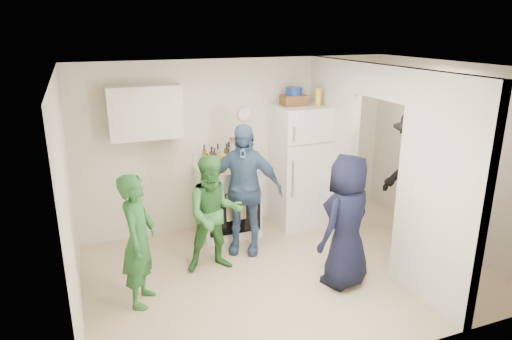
{
  "coord_description": "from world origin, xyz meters",
  "views": [
    {
      "loc": [
        -2.2,
        -4.55,
        2.93
      ],
      "look_at": [
        -0.27,
        0.4,
        1.25
      ],
      "focal_mm": 32.0,
      "sensor_mm": 36.0,
      "label": 1
    }
  ],
  "objects_px": {
    "person_denim": "(243,189)",
    "yellow_cup_stack_top": "(318,97)",
    "stove": "(228,200)",
    "person_green_left": "(139,240)",
    "person_nook": "(416,180)",
    "fridge": "(299,166)",
    "person_green_center": "(214,214)",
    "person_navy": "(347,222)",
    "wicker_basket": "(294,100)",
    "blue_bowl": "(294,91)"
  },
  "relations": [
    {
      "from": "person_denim",
      "to": "yellow_cup_stack_top",
      "type": "bearing_deg",
      "value": 48.59
    },
    {
      "from": "stove",
      "to": "yellow_cup_stack_top",
      "type": "xyz_separation_m",
      "value": [
        1.36,
        -0.13,
        1.45
      ]
    },
    {
      "from": "person_green_left",
      "to": "person_nook",
      "type": "xyz_separation_m",
      "value": [
        3.65,
        0.02,
        0.22
      ]
    },
    {
      "from": "fridge",
      "to": "person_denim",
      "type": "relative_size",
      "value": 1.04
    },
    {
      "from": "person_green_left",
      "to": "person_green_center",
      "type": "xyz_separation_m",
      "value": [
        0.96,
        0.41,
        -0.01
      ]
    },
    {
      "from": "fridge",
      "to": "person_navy",
      "type": "height_order",
      "value": "fridge"
    },
    {
      "from": "person_green_left",
      "to": "wicker_basket",
      "type": "bearing_deg",
      "value": -37.81
    },
    {
      "from": "person_green_center",
      "to": "person_navy",
      "type": "relative_size",
      "value": 0.93
    },
    {
      "from": "stove",
      "to": "person_nook",
      "type": "height_order",
      "value": "person_nook"
    },
    {
      "from": "wicker_basket",
      "to": "stove",
      "type": "bearing_deg",
      "value": -178.9
    },
    {
      "from": "person_green_center",
      "to": "person_nook",
      "type": "bearing_deg",
      "value": -2.32
    },
    {
      "from": "yellow_cup_stack_top",
      "to": "person_green_center",
      "type": "distance_m",
      "value": 2.35
    },
    {
      "from": "person_navy",
      "to": "yellow_cup_stack_top",
      "type": "bearing_deg",
      "value": -130.46
    },
    {
      "from": "fridge",
      "to": "person_denim",
      "type": "height_order",
      "value": "fridge"
    },
    {
      "from": "yellow_cup_stack_top",
      "to": "person_navy",
      "type": "distance_m",
      "value": 2.12
    },
    {
      "from": "person_navy",
      "to": "fridge",
      "type": "bearing_deg",
      "value": -122.91
    },
    {
      "from": "yellow_cup_stack_top",
      "to": "person_denim",
      "type": "xyz_separation_m",
      "value": [
        -1.34,
        -0.48,
        -1.08
      ]
    },
    {
      "from": "wicker_basket",
      "to": "person_green_center",
      "type": "bearing_deg",
      "value": -147.29
    },
    {
      "from": "person_green_center",
      "to": "person_navy",
      "type": "bearing_deg",
      "value": -27.86
    },
    {
      "from": "wicker_basket",
      "to": "person_navy",
      "type": "distance_m",
      "value": 2.17
    },
    {
      "from": "stove",
      "to": "wicker_basket",
      "type": "bearing_deg",
      "value": 1.1
    },
    {
      "from": "stove",
      "to": "person_green_left",
      "type": "xyz_separation_m",
      "value": [
        -1.43,
        -1.36,
        0.24
      ]
    },
    {
      "from": "wicker_basket",
      "to": "yellow_cup_stack_top",
      "type": "height_order",
      "value": "yellow_cup_stack_top"
    },
    {
      "from": "wicker_basket",
      "to": "person_navy",
      "type": "relative_size",
      "value": 0.22
    },
    {
      "from": "person_green_center",
      "to": "person_denim",
      "type": "height_order",
      "value": "person_denim"
    },
    {
      "from": "blue_bowl",
      "to": "person_green_left",
      "type": "relative_size",
      "value": 0.16
    },
    {
      "from": "blue_bowl",
      "to": "person_green_center",
      "type": "relative_size",
      "value": 0.16
    },
    {
      "from": "yellow_cup_stack_top",
      "to": "person_denim",
      "type": "distance_m",
      "value": 1.78
    },
    {
      "from": "person_denim",
      "to": "person_navy",
      "type": "distance_m",
      "value": 1.47
    },
    {
      "from": "wicker_basket",
      "to": "blue_bowl",
      "type": "relative_size",
      "value": 1.46
    },
    {
      "from": "person_nook",
      "to": "person_navy",
      "type": "bearing_deg",
      "value": -67.93
    },
    {
      "from": "stove",
      "to": "fridge",
      "type": "relative_size",
      "value": 0.56
    },
    {
      "from": "person_nook",
      "to": "person_green_left",
      "type": "bearing_deg",
      "value": -87.37
    },
    {
      "from": "wicker_basket",
      "to": "person_nook",
      "type": "bearing_deg",
      "value": -48.96
    },
    {
      "from": "fridge",
      "to": "person_green_center",
      "type": "height_order",
      "value": "fridge"
    },
    {
      "from": "yellow_cup_stack_top",
      "to": "person_green_left",
      "type": "relative_size",
      "value": 0.17
    },
    {
      "from": "blue_bowl",
      "to": "yellow_cup_stack_top",
      "type": "height_order",
      "value": "blue_bowl"
    },
    {
      "from": "wicker_basket",
      "to": "blue_bowl",
      "type": "height_order",
      "value": "blue_bowl"
    },
    {
      "from": "person_green_left",
      "to": "person_denim",
      "type": "xyz_separation_m",
      "value": [
        1.45,
        0.75,
        0.13
      ]
    },
    {
      "from": "blue_bowl",
      "to": "person_nook",
      "type": "bearing_deg",
      "value": -48.96
    },
    {
      "from": "fridge",
      "to": "person_green_left",
      "type": "relative_size",
      "value": 1.23
    },
    {
      "from": "wicker_basket",
      "to": "yellow_cup_stack_top",
      "type": "relative_size",
      "value": 1.4
    },
    {
      "from": "fridge",
      "to": "person_denim",
      "type": "distance_m",
      "value": 1.26
    },
    {
      "from": "fridge",
      "to": "person_green_left",
      "type": "distance_m",
      "value": 2.9
    },
    {
      "from": "blue_bowl",
      "to": "person_navy",
      "type": "distance_m",
      "value": 2.24
    },
    {
      "from": "person_denim",
      "to": "person_navy",
      "type": "relative_size",
      "value": 1.11
    },
    {
      "from": "wicker_basket",
      "to": "person_nook",
      "type": "relative_size",
      "value": 0.18
    },
    {
      "from": "fridge",
      "to": "wicker_basket",
      "type": "bearing_deg",
      "value": 153.43
    },
    {
      "from": "person_green_left",
      "to": "person_green_center",
      "type": "bearing_deg",
      "value": -44.01
    },
    {
      "from": "person_green_left",
      "to": "person_navy",
      "type": "bearing_deg",
      "value": -78.66
    }
  ]
}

